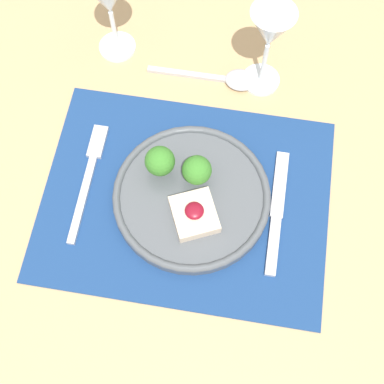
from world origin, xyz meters
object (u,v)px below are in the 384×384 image
Objects in this scene: fork at (89,173)px; knife at (276,220)px; wine_glass_near at (270,34)px; wine_glass_far at (108,0)px; spoon at (229,79)px; dinner_plate at (191,192)px.

fork is 0.30m from knife.
wine_glass_far is at bearing 173.69° from wine_glass_near.
wine_glass_far is at bearing 138.74° from knife.
spoon reaches higher than fork.
spoon is 0.24m from wine_glass_far.
wine_glass_near is (0.05, 0.01, 0.12)m from spoon.
wine_glass_near is 0.26m from wine_glass_far.
fork is 1.09× the size of spoon.
wine_glass_near is (0.08, 0.24, 0.10)m from dinner_plate.
dinner_plate is 0.14m from knife.
knife is at bearing -42.25° from wine_glass_far.
spoon is at bearing -170.12° from wine_glass_near.
wine_glass_far is (-0.18, 0.27, 0.10)m from dinner_plate.
knife is at bearing -7.87° from dinner_plate.
fork is at bearing -138.10° from wine_glass_near.
knife is (0.14, -0.02, -0.01)m from dinner_plate.
dinner_plate is 1.19× the size of knife.
wine_glass_far reaches higher than dinner_plate.
spoon is (0.03, 0.23, -0.01)m from dinner_plate.
dinner_plate is 1.29× the size of spoon.
dinner_plate reaches higher than fork.
fork is 0.36m from wine_glass_near.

